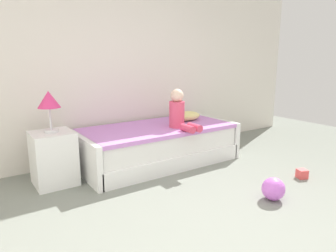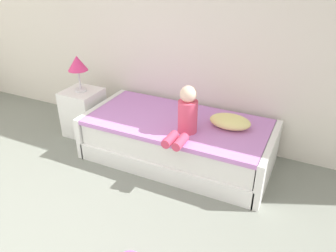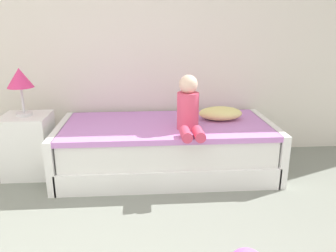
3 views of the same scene
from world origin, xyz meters
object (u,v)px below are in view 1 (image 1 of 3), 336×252
Objects in this scene: nightstand at (54,158)px; toy_ball at (273,189)px; bed at (158,145)px; toy_block at (302,174)px; table_lamp at (49,101)px; pillow at (186,116)px; child_figure at (179,112)px.

nightstand is 2.37m from toy_ball.
nightstand is at bearing 135.87° from toy_ball.
bed reaches higher than toy_block.
toy_block is at bearing -31.07° from table_lamp.
table_lamp is 2.50m from toy_ball.
nightstand reaches higher than toy_block.
bed is 0.65m from pillow.
child_figure is 2.22× the size of toy_ball.
pillow is (0.56, 0.10, 0.32)m from bed.
bed is 4.69× the size of table_lamp.
bed reaches higher than toy_ball.
table_lamp is at bearing 148.93° from toy_block.
bed is at bearing 127.29° from toy_block.
pillow reaches higher than toy_block.
nightstand is (-1.35, 0.03, 0.05)m from bed.
child_figure is at bearing -138.56° from pillow.
child_figure is (0.19, -0.23, 0.46)m from bed.
table_lamp reaches higher than toy_block.
nightstand is 1.61m from child_figure.
nightstand is 2.87m from toy_block.
table_lamp is (-1.35, 0.03, 0.69)m from bed.
bed is 3.52× the size of nightstand.
bed is 20.00× the size of toy_block.
bed is at bearing -1.31° from nightstand.
child_figure is at bearing 126.87° from toy_block.
toy_ball is 2.18× the size of toy_block.
bed is 0.55m from child_figure.
toy_block is (2.45, -1.48, -0.88)m from table_lamp.
table_lamp is 0.88× the size of child_figure.
child_figure is 1.66m from toy_block.
table_lamp is at bearing 0.00° from nightstand.
child_figure is 4.83× the size of toy_block.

